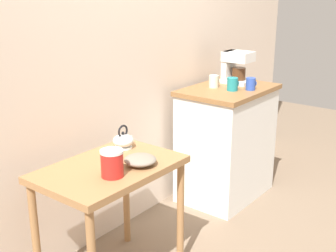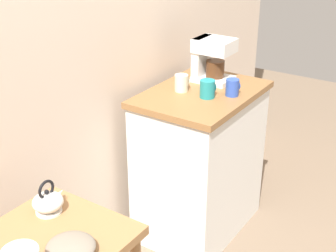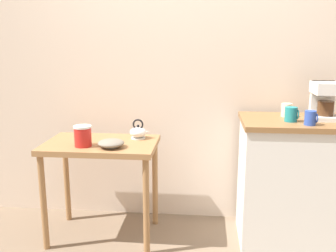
{
  "view_description": "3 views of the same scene",
  "coord_description": "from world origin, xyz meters",
  "px_view_note": "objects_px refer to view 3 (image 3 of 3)",
  "views": [
    {
      "loc": [
        -2.26,
        -1.71,
        1.72
      ],
      "look_at": [
        -0.1,
        -0.02,
        0.84
      ],
      "focal_mm": 48.34,
      "sensor_mm": 36.0,
      "label": 1
    },
    {
      "loc": [
        -1.48,
        -1.21,
        1.9
      ],
      "look_at": [
        0.32,
        -0.02,
        0.9
      ],
      "focal_mm": 51.64,
      "sensor_mm": 36.0,
      "label": 2
    },
    {
      "loc": [
        0.12,
        -2.62,
        1.47
      ],
      "look_at": [
        -0.13,
        -0.04,
        0.88
      ],
      "focal_mm": 40.68,
      "sensor_mm": 36.0,
      "label": 3
    }
  ],
  "objects_px": {
    "mug_blue": "(311,118)",
    "canister_enamel": "(83,136)",
    "teakettle": "(138,132)",
    "mug_dark_teal": "(291,114)",
    "bowl_stoneware": "(111,143)",
    "coffee_maker": "(325,99)",
    "mug_small_cream": "(287,110)"
  },
  "relations": [
    {
      "from": "teakettle",
      "to": "mug_small_cream",
      "type": "height_order",
      "value": "mug_small_cream"
    },
    {
      "from": "teakettle",
      "to": "canister_enamel",
      "type": "relative_size",
      "value": 1.06
    },
    {
      "from": "teakettle",
      "to": "canister_enamel",
      "type": "height_order",
      "value": "teakettle"
    },
    {
      "from": "bowl_stoneware",
      "to": "mug_dark_teal",
      "type": "xyz_separation_m",
      "value": [
        1.22,
        0.13,
        0.2
      ]
    },
    {
      "from": "bowl_stoneware",
      "to": "canister_enamel",
      "type": "height_order",
      "value": "canister_enamel"
    },
    {
      "from": "bowl_stoneware",
      "to": "mug_small_cream",
      "type": "height_order",
      "value": "mug_small_cream"
    },
    {
      "from": "canister_enamel",
      "to": "mug_blue",
      "type": "bearing_deg",
      "value": 0.62
    },
    {
      "from": "mug_small_cream",
      "to": "mug_dark_teal",
      "type": "height_order",
      "value": "mug_dark_teal"
    },
    {
      "from": "mug_small_cream",
      "to": "mug_dark_teal",
      "type": "xyz_separation_m",
      "value": [
        -0.01,
        -0.17,
        0.0
      ]
    },
    {
      "from": "bowl_stoneware",
      "to": "teakettle",
      "type": "bearing_deg",
      "value": 61.33
    },
    {
      "from": "canister_enamel",
      "to": "mug_dark_teal",
      "type": "bearing_deg",
      "value": 4.69
    },
    {
      "from": "coffee_maker",
      "to": "mug_dark_teal",
      "type": "xyz_separation_m",
      "value": [
        -0.25,
        -0.12,
        -0.09
      ]
    },
    {
      "from": "teakettle",
      "to": "mug_blue",
      "type": "xyz_separation_m",
      "value": [
        1.18,
        -0.23,
        0.18
      ]
    },
    {
      "from": "canister_enamel",
      "to": "mug_dark_teal",
      "type": "xyz_separation_m",
      "value": [
        1.43,
        0.12,
        0.16
      ]
    },
    {
      "from": "mug_dark_teal",
      "to": "canister_enamel",
      "type": "bearing_deg",
      "value": -175.31
    },
    {
      "from": "mug_small_cream",
      "to": "bowl_stoneware",
      "type": "bearing_deg",
      "value": -166.07
    },
    {
      "from": "canister_enamel",
      "to": "mug_blue",
      "type": "distance_m",
      "value": 1.54
    },
    {
      "from": "mug_dark_teal",
      "to": "mug_blue",
      "type": "bearing_deg",
      "value": -44.6
    },
    {
      "from": "teakettle",
      "to": "coffee_maker",
      "type": "relative_size",
      "value": 0.6
    },
    {
      "from": "teakettle",
      "to": "coffee_maker",
      "type": "distance_m",
      "value": 1.35
    },
    {
      "from": "canister_enamel",
      "to": "mug_small_cream",
      "type": "xyz_separation_m",
      "value": [
        1.43,
        0.29,
        0.16
      ]
    },
    {
      "from": "teakettle",
      "to": "mug_dark_teal",
      "type": "height_order",
      "value": "mug_dark_teal"
    },
    {
      "from": "canister_enamel",
      "to": "mug_small_cream",
      "type": "bearing_deg",
      "value": 11.39
    },
    {
      "from": "bowl_stoneware",
      "to": "teakettle",
      "type": "relative_size",
      "value": 1.17
    },
    {
      "from": "teakettle",
      "to": "mug_dark_teal",
      "type": "bearing_deg",
      "value": -6.9
    },
    {
      "from": "mug_blue",
      "to": "teakettle",
      "type": "bearing_deg",
      "value": 168.93
    },
    {
      "from": "mug_blue",
      "to": "canister_enamel",
      "type": "bearing_deg",
      "value": -179.38
    },
    {
      "from": "mug_small_cream",
      "to": "coffee_maker",
      "type": "bearing_deg",
      "value": -11.79
    },
    {
      "from": "bowl_stoneware",
      "to": "canister_enamel",
      "type": "relative_size",
      "value": 1.24
    },
    {
      "from": "mug_dark_teal",
      "to": "bowl_stoneware",
      "type": "bearing_deg",
      "value": -173.78
    },
    {
      "from": "coffee_maker",
      "to": "mug_dark_teal",
      "type": "relative_size",
      "value": 2.62
    },
    {
      "from": "teakettle",
      "to": "coffee_maker",
      "type": "xyz_separation_m",
      "value": [
        1.33,
        -0.01,
        0.28
      ]
    }
  ]
}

